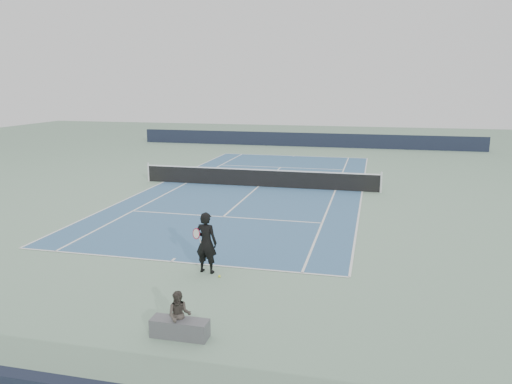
% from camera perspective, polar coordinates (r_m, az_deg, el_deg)
% --- Properties ---
extents(ground, '(80.00, 80.00, 0.00)m').
position_cam_1_polar(ground, '(26.84, 0.28, 0.61)').
color(ground, gray).
extents(court_surface, '(10.97, 23.77, 0.01)m').
position_cam_1_polar(court_surface, '(26.84, 0.28, 0.62)').
color(court_surface, '#3A638B').
rests_on(court_surface, ground).
extents(tennis_net, '(12.90, 0.10, 1.07)m').
position_cam_1_polar(tennis_net, '(26.75, 0.28, 1.67)').
color(tennis_net, silver).
rests_on(tennis_net, ground).
extents(windscreen_far, '(30.00, 0.25, 1.20)m').
position_cam_1_polar(windscreen_far, '(44.15, 5.63, 5.97)').
color(windscreen_far, black).
rests_on(windscreen_far, ground).
extents(tennis_player, '(0.82, 0.58, 1.83)m').
position_cam_1_polar(tennis_player, '(14.67, -5.72, -5.76)').
color(tennis_player, black).
rests_on(tennis_player, ground).
extents(tennis_ball, '(0.07, 0.07, 0.07)m').
position_cam_1_polar(tennis_ball, '(14.55, -4.21, -9.57)').
color(tennis_ball, yellow).
rests_on(tennis_ball, ground).
extents(spectator_bench, '(1.34, 0.71, 1.10)m').
position_cam_1_polar(spectator_bench, '(11.37, -8.73, -14.41)').
color(spectator_bench, '#545458').
rests_on(spectator_bench, ground).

